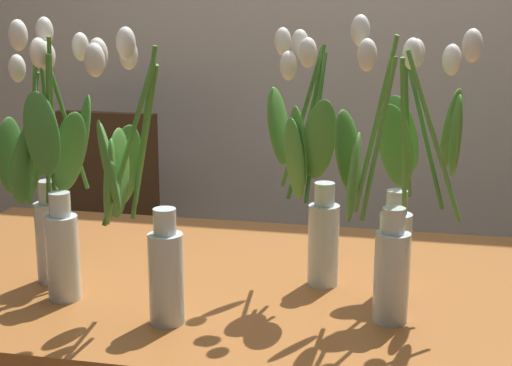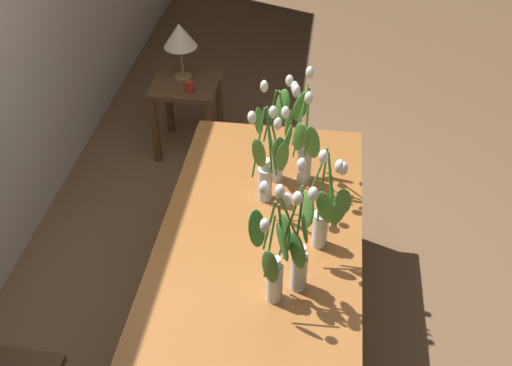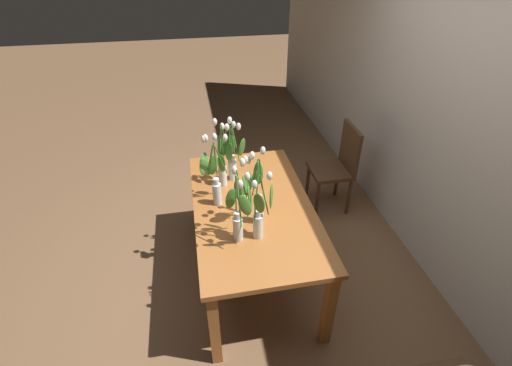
{
  "view_description": "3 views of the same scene",
  "coord_description": "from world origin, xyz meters",
  "px_view_note": "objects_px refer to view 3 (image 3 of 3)",
  "views": [
    {
      "loc": [
        0.4,
        -1.6,
        1.36
      ],
      "look_at": [
        0.05,
        0.0,
        0.96
      ],
      "focal_mm": 54.48,
      "sensor_mm": 36.0,
      "label": 1
    },
    {
      "loc": [
        -1.9,
        -0.23,
        2.62
      ],
      "look_at": [
        0.05,
        0.03,
        0.95
      ],
      "focal_mm": 41.78,
      "sensor_mm": 36.0,
      "label": 2
    },
    {
      "loc": [
        2.16,
        -0.39,
        2.45
      ],
      "look_at": [
        -0.03,
        0.03,
        0.92
      ],
      "focal_mm": 25.37,
      "sensor_mm": 36.0,
      "label": 3
    }
  ],
  "objects_px": {
    "dining_table": "(253,214)",
    "tulip_vase_4": "(255,194)",
    "tulip_vase_5": "(231,156)",
    "tulip_vase_1": "(214,176)",
    "tulip_vase_2": "(239,211)",
    "tulip_vase_3": "(224,164)",
    "tulip_vase_0": "(260,216)",
    "dining_chair": "(338,164)"
  },
  "relations": [
    {
      "from": "tulip_vase_1",
      "to": "tulip_vase_3",
      "type": "bearing_deg",
      "value": 157.64
    },
    {
      "from": "tulip_vase_1",
      "to": "tulip_vase_3",
      "type": "distance_m",
      "value": 0.25
    },
    {
      "from": "dining_table",
      "to": "tulip_vase_2",
      "type": "bearing_deg",
      "value": -23.34
    },
    {
      "from": "dining_table",
      "to": "tulip_vase_0",
      "type": "height_order",
      "value": "tulip_vase_0"
    },
    {
      "from": "tulip_vase_0",
      "to": "tulip_vase_1",
      "type": "relative_size",
      "value": 0.95
    },
    {
      "from": "tulip_vase_1",
      "to": "tulip_vase_5",
      "type": "height_order",
      "value": "tulip_vase_5"
    },
    {
      "from": "tulip_vase_0",
      "to": "tulip_vase_4",
      "type": "height_order",
      "value": "tulip_vase_4"
    },
    {
      "from": "tulip_vase_0",
      "to": "tulip_vase_4",
      "type": "bearing_deg",
      "value": 179.44
    },
    {
      "from": "tulip_vase_2",
      "to": "tulip_vase_3",
      "type": "relative_size",
      "value": 1.01
    },
    {
      "from": "tulip_vase_2",
      "to": "tulip_vase_4",
      "type": "distance_m",
      "value": 0.22
    },
    {
      "from": "dining_table",
      "to": "tulip_vase_4",
      "type": "bearing_deg",
      "value": -5.42
    },
    {
      "from": "tulip_vase_1",
      "to": "tulip_vase_4",
      "type": "bearing_deg",
      "value": 41.84
    },
    {
      "from": "dining_table",
      "to": "tulip_vase_1",
      "type": "height_order",
      "value": "tulip_vase_1"
    },
    {
      "from": "tulip_vase_3",
      "to": "dining_chair",
      "type": "relative_size",
      "value": 0.62
    },
    {
      "from": "tulip_vase_0",
      "to": "tulip_vase_1",
      "type": "bearing_deg",
      "value": -152.4
    },
    {
      "from": "tulip_vase_5",
      "to": "tulip_vase_4",
      "type": "bearing_deg",
      "value": 9.28
    },
    {
      "from": "tulip_vase_1",
      "to": "tulip_vase_2",
      "type": "bearing_deg",
      "value": 14.77
    },
    {
      "from": "dining_table",
      "to": "tulip_vase_2",
      "type": "xyz_separation_m",
      "value": [
        0.35,
        -0.15,
        0.33
      ]
    },
    {
      "from": "tulip_vase_3",
      "to": "tulip_vase_5",
      "type": "distance_m",
      "value": 0.09
    },
    {
      "from": "tulip_vase_3",
      "to": "tulip_vase_5",
      "type": "xyz_separation_m",
      "value": [
        -0.04,
        0.07,
        0.05
      ]
    },
    {
      "from": "tulip_vase_3",
      "to": "dining_table",
      "type": "bearing_deg",
      "value": 27.42
    },
    {
      "from": "tulip_vase_2",
      "to": "dining_chair",
      "type": "height_order",
      "value": "tulip_vase_2"
    },
    {
      "from": "dining_table",
      "to": "tulip_vase_4",
      "type": "distance_m",
      "value": 0.37
    },
    {
      "from": "tulip_vase_3",
      "to": "tulip_vase_4",
      "type": "bearing_deg",
      "value": 17.39
    },
    {
      "from": "tulip_vase_0",
      "to": "tulip_vase_3",
      "type": "height_order",
      "value": "tulip_vase_3"
    },
    {
      "from": "tulip_vase_5",
      "to": "tulip_vase_0",
      "type": "bearing_deg",
      "value": 6.71
    },
    {
      "from": "tulip_vase_0",
      "to": "tulip_vase_5",
      "type": "relative_size",
      "value": 0.93
    },
    {
      "from": "tulip_vase_2",
      "to": "tulip_vase_5",
      "type": "relative_size",
      "value": 1.02
    },
    {
      "from": "tulip_vase_3",
      "to": "tulip_vase_4",
      "type": "height_order",
      "value": "tulip_vase_3"
    },
    {
      "from": "tulip_vase_2",
      "to": "tulip_vase_3",
      "type": "bearing_deg",
      "value": -177.73
    },
    {
      "from": "tulip_vase_4",
      "to": "tulip_vase_5",
      "type": "height_order",
      "value": "tulip_vase_5"
    },
    {
      "from": "tulip_vase_1",
      "to": "tulip_vase_3",
      "type": "xyz_separation_m",
      "value": [
        -0.23,
        0.09,
        -0.04
      ]
    },
    {
      "from": "dining_table",
      "to": "dining_chair",
      "type": "xyz_separation_m",
      "value": [
        -0.78,
        1.03,
        -0.12
      ]
    },
    {
      "from": "dining_table",
      "to": "tulip_vase_5",
      "type": "height_order",
      "value": "tulip_vase_5"
    },
    {
      "from": "tulip_vase_3",
      "to": "tulip_vase_4",
      "type": "relative_size",
      "value": 1.04
    },
    {
      "from": "dining_chair",
      "to": "dining_table",
      "type": "bearing_deg",
      "value": -52.88
    },
    {
      "from": "tulip_vase_1",
      "to": "tulip_vase_5",
      "type": "distance_m",
      "value": 0.31
    },
    {
      "from": "tulip_vase_1",
      "to": "tulip_vase_4",
      "type": "relative_size",
      "value": 1.02
    },
    {
      "from": "dining_chair",
      "to": "tulip_vase_5",
      "type": "bearing_deg",
      "value": -70.65
    },
    {
      "from": "tulip_vase_4",
      "to": "dining_chair",
      "type": "xyz_separation_m",
      "value": [
        -0.95,
        1.05,
        -0.45
      ]
    },
    {
      "from": "dining_chair",
      "to": "tulip_vase_4",
      "type": "bearing_deg",
      "value": -47.74
    },
    {
      "from": "tulip_vase_0",
      "to": "dining_chair",
      "type": "height_order",
      "value": "tulip_vase_0"
    }
  ]
}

